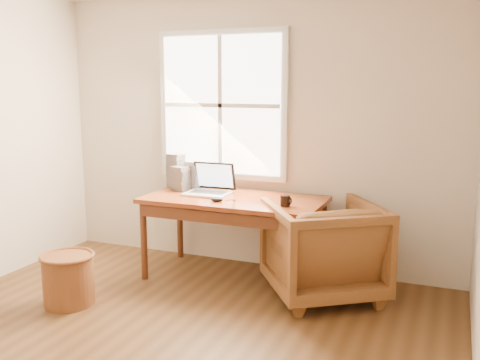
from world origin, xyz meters
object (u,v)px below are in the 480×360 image
object	(u,v)px
laptop	(207,179)
armchair	(323,249)
wicker_stool	(68,280)
coffee_mug	(285,201)
cd_stack_a	(194,175)
desk	(234,200)

from	to	relation	value
laptop	armchair	bearing A→B (deg)	-8.23
wicker_stool	coffee_mug	xyz separation A→B (m)	(1.53, 0.90, 0.59)
armchair	coffee_mug	world-z (taller)	coffee_mug
wicker_stool	cd_stack_a	xyz separation A→B (m)	(0.49, 1.27, 0.69)
desk	wicker_stool	bearing A→B (deg)	-133.67
laptop	coffee_mug	world-z (taller)	laptop
wicker_stool	armchair	bearing A→B (deg)	26.64
laptop	cd_stack_a	bearing A→B (deg)	136.45
wicker_stool	coffee_mug	world-z (taller)	coffee_mug
armchair	coffee_mug	bearing A→B (deg)	-29.97
armchair	laptop	distance (m)	1.23
armchair	wicker_stool	world-z (taller)	armchair
laptop	coffee_mug	bearing A→B (deg)	-12.75
desk	coffee_mug	bearing A→B (deg)	-15.78
cd_stack_a	wicker_stool	bearing A→B (deg)	-111.20
desk	wicker_stool	xyz separation A→B (m)	(-1.00, -1.05, -0.53)
coffee_mug	desk	bearing A→B (deg)	170.04
desk	cd_stack_a	xyz separation A→B (m)	(-0.51, 0.22, 0.16)
laptop	coffee_mug	size ratio (longest dim) A/B	4.52
coffee_mug	cd_stack_a	world-z (taller)	cd_stack_a
desk	laptop	world-z (taller)	laptop
armchair	desk	bearing A→B (deg)	-42.74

